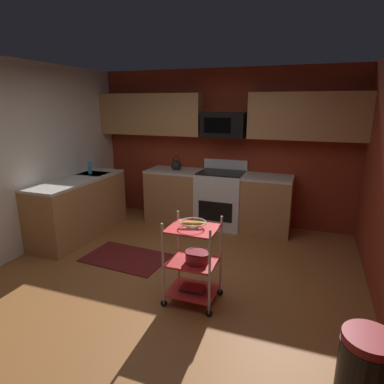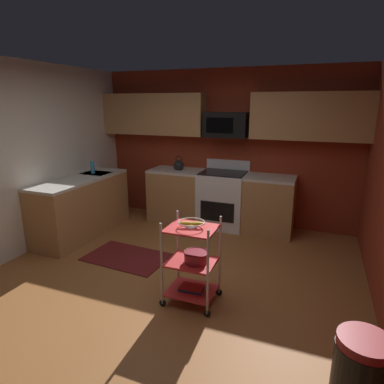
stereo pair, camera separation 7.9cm
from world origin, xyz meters
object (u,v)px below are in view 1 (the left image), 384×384
Objects in this scene: microwave at (224,125)px; dish_soap_bottle at (90,168)px; fruit_bowl at (193,223)px; rolling_cart at (193,262)px; book_stack at (193,288)px; trash_can at (364,380)px; mixing_bowl_large at (197,257)px; kettle at (176,165)px; oven_range at (221,199)px.

dish_soap_bottle is (-1.99, -0.91, -0.68)m from microwave.
fruit_bowl is 1.36× the size of dish_soap_bottle.
microwave reaches higher than rolling_cart.
book_stack is (0.00, 0.00, -0.30)m from rolling_cart.
rolling_cart is 1.39× the size of trash_can.
mixing_bowl_large is 2.84m from dish_soap_bottle.
dish_soap_bottle reaches higher than mixing_bowl_large.
mixing_bowl_large is at bearing -31.84° from dish_soap_bottle.
rolling_cart is at bearing -63.59° from kettle.
kettle reaches higher than dish_soap_bottle.
microwave is 2.55m from fruit_bowl.
microwave reaches higher than kettle.
dish_soap_bottle is at bearing -157.95° from oven_range.
microwave is 4.02m from trash_can.
microwave reaches higher than dish_soap_bottle.
microwave is at bearing 98.98° from mixing_bowl_large.
trash_can is (1.83, -3.31, -1.37)m from microwave.
mixing_bowl_large is 0.98× the size of book_stack.
mixing_bowl_large is at bearing 0.00° from fruit_bowl.
trash_can is at bearing -32.38° from mixing_bowl_large.
book_stack is 0.39× the size of trash_can.
trash_can is at bearing -32.04° from dish_soap_bottle.
dish_soap_bottle reaches higher than book_stack.
trash_can is (1.50, -0.92, -0.55)m from fruit_bowl.
oven_range is 3.69m from trash_can.
oven_range is at bearing 0.28° from kettle.
oven_range is 2.34m from fruit_bowl.
microwave is 1.07m from kettle.
kettle is (-1.13, 2.28, 0.12)m from fruit_bowl.
dish_soap_bottle is at bearing -146.02° from kettle.
microwave reaches higher than trash_can.
rolling_cart is 0.42m from fruit_bowl.
fruit_bowl reaches higher than trash_can.
book_stack is (0.00, 0.00, -0.73)m from fruit_bowl.
microwave is 3.50× the size of dish_soap_bottle.
oven_range is at bearing 98.21° from book_stack.
trash_can is (1.45, -0.92, -0.19)m from mixing_bowl_large.
kettle is at bearing 33.98° from dish_soap_bottle.
rolling_cart is at bearing 180.00° from fruit_bowl.
oven_range reaches higher than trash_can.
microwave is at bearing 90.26° from oven_range.
oven_range is 0.96m from kettle.
oven_range reaches higher than book_stack.
microwave is 2.71m from rolling_cart.
rolling_cart is 3.57× the size of book_stack.
microwave reaches higher than mixing_bowl_large.
book_stack is at bearing -81.79° from oven_range.
oven_range is 1.23m from microwave.
oven_range is 5.50× the size of dish_soap_bottle.
kettle reaches higher than rolling_cart.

